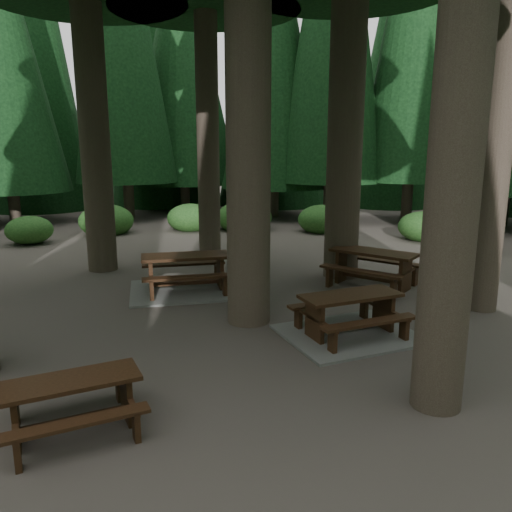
% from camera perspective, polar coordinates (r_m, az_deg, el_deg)
% --- Properties ---
extents(ground, '(80.00, 80.00, 0.00)m').
position_cam_1_polar(ground, '(10.06, -5.57, -7.43)').
color(ground, '#4F4740').
rests_on(ground, ground).
extents(picnic_table_a, '(3.04, 2.94, 0.80)m').
position_cam_1_polar(picnic_table_a, '(9.35, 10.67, -7.37)').
color(picnic_table_a, gray).
rests_on(picnic_table_a, ground).
extents(picnic_table_c, '(3.31, 3.08, 0.89)m').
position_cam_1_polar(picnic_table_c, '(12.07, -7.98, -2.52)').
color(picnic_table_c, gray).
rests_on(picnic_table_c, ground).
extents(picnic_table_d, '(2.58, 2.38, 0.90)m').
position_cam_1_polar(picnic_table_d, '(12.65, 13.23, -0.77)').
color(picnic_table_d, black).
rests_on(picnic_table_d, ground).
extents(picnic_table_e, '(2.04, 1.99, 0.69)m').
position_cam_1_polar(picnic_table_e, '(6.61, -20.24, -14.86)').
color(picnic_table_e, black).
rests_on(picnic_table_e, ground).
extents(shrub_ring, '(23.86, 24.64, 1.49)m').
position_cam_1_polar(shrub_ring, '(10.45, -0.67, -4.31)').
color(shrub_ring, '#23591E').
rests_on(shrub_ring, ground).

